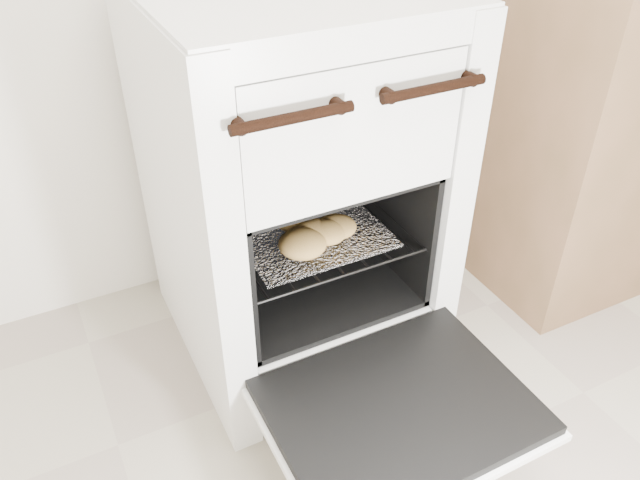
{
  "coord_description": "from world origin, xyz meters",
  "views": [
    {
      "loc": [
        -0.66,
        0.1,
        1.13
      ],
      "look_at": [
        -0.17,
        1.06,
        0.37
      ],
      "focal_mm": 35.0,
      "sensor_mm": 36.0,
      "label": 1
    }
  ],
  "objects": [
    {
      "name": "foil_sheet",
      "position": [
        -0.17,
        1.11,
        0.36
      ],
      "size": [
        0.31,
        0.28,
        0.01
      ],
      "primitive_type": "cube",
      "color": "white",
      "rests_on": "oven_rack"
    },
    {
      "name": "counter",
      "position": [
        0.88,
        1.21,
        0.49
      ],
      "size": [
        0.99,
        0.67,
        0.98
      ],
      "primitive_type": "cube",
      "rotation": [
        0.0,
        0.0,
        -0.01
      ],
      "color": "brown",
      "rests_on": "ground"
    },
    {
      "name": "baked_rolls",
      "position": [
        -0.18,
        1.07,
        0.38
      ],
      "size": [
        0.21,
        0.22,
        0.05
      ],
      "color": "#B68C48",
      "rests_on": "foil_sheet"
    },
    {
      "name": "oven_rack",
      "position": [
        -0.17,
        1.13,
        0.35
      ],
      "size": [
        0.4,
        0.39,
        0.01
      ],
      "color": "black",
      "rests_on": "stove"
    },
    {
      "name": "oven_door",
      "position": [
        -0.17,
        0.72,
        0.18
      ],
      "size": [
        0.5,
        0.39,
        0.04
      ],
      "color": "black",
      "rests_on": "stove"
    },
    {
      "name": "stove",
      "position": [
        -0.17,
        1.19,
        0.42
      ],
      "size": [
        0.55,
        0.62,
        0.85
      ],
      "color": "silver",
      "rests_on": "ground"
    }
  ]
}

